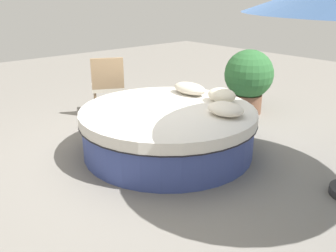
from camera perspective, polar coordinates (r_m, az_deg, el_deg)
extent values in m
plane|color=gray|center=(4.77, 0.00, -3.93)|extent=(16.00, 16.00, 0.00)
cylinder|color=#38478C|center=(4.68, 0.00, -1.47)|extent=(2.18, 2.18, 0.44)
cylinder|color=black|center=(4.60, 0.00, 1.08)|extent=(2.25, 2.25, 0.02)
cylinder|color=silver|center=(4.58, 0.00, 1.91)|extent=(2.24, 2.24, 0.14)
ellipsoid|color=silver|center=(4.35, 9.09, 2.68)|extent=(0.47, 0.36, 0.15)
ellipsoid|color=beige|center=(4.88, 8.50, 4.86)|extent=(0.41, 0.32, 0.19)
ellipsoid|color=beige|center=(5.22, 3.45, 5.96)|extent=(0.56, 0.31, 0.16)
cylinder|color=#997A56|center=(6.49, -11.50, 4.35)|extent=(0.04, 0.04, 0.42)
cylinder|color=#997A56|center=(6.51, -7.63, 4.64)|extent=(0.04, 0.04, 0.42)
cylinder|color=#997A56|center=(6.09, -11.36, 3.28)|extent=(0.04, 0.04, 0.42)
cylinder|color=#997A56|center=(6.11, -7.24, 3.59)|extent=(0.04, 0.04, 0.42)
cube|color=beige|center=(6.23, -9.56, 6.10)|extent=(0.69, 0.69, 0.06)
cube|color=#997A56|center=(5.95, -9.58, 8.20)|extent=(0.30, 0.49, 0.50)
cylinder|color=brown|center=(6.37, 12.34, 3.53)|extent=(0.50, 0.50, 0.33)
sphere|color=#2D6633|center=(6.24, 12.69, 8.02)|extent=(0.82, 0.82, 0.82)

